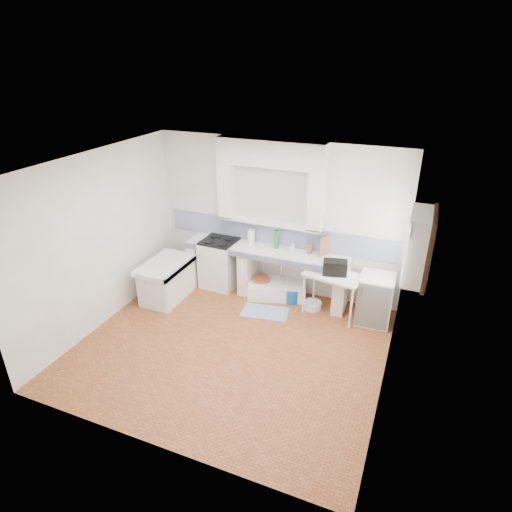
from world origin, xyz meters
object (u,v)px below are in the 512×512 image
at_px(sink, 277,290).
at_px(side_table, 332,295).
at_px(fridge, 375,299).
at_px(stove, 220,264).

relative_size(sink, side_table, 1.10).
distance_m(sink, side_table, 1.13).
relative_size(side_table, fridge, 1.12).
height_order(sink, fridge, fridge).
distance_m(stove, side_table, 2.23).
bearing_deg(side_table, sink, 176.32).
bearing_deg(stove, fridge, -0.68).
relative_size(stove, side_table, 0.96).
bearing_deg(stove, sink, 3.10).
bearing_deg(sink, stove, 164.23).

